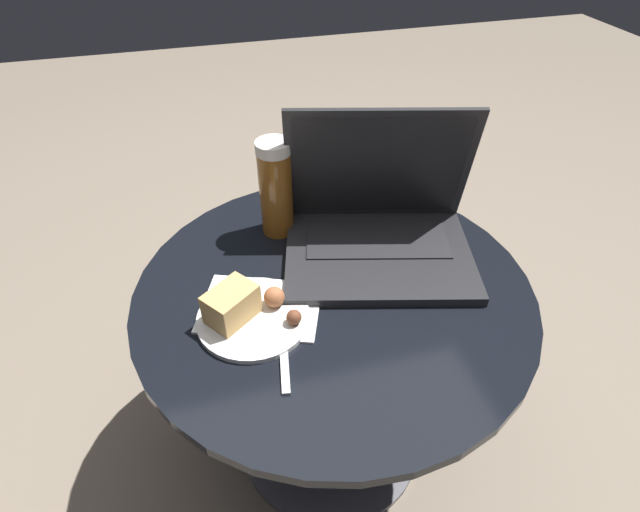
{
  "coord_description": "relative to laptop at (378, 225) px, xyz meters",
  "views": [
    {
      "loc": [
        -0.19,
        -0.59,
        1.08
      ],
      "look_at": [
        -0.02,
        0.0,
        0.56
      ],
      "focal_mm": 28.0,
      "sensor_mm": 36.0,
      "label": 1
    }
  ],
  "objects": [
    {
      "name": "ground_plane",
      "position": [
        -0.11,
        -0.08,
        -0.54
      ],
      "size": [
        6.0,
        6.0,
        0.0
      ],
      "primitive_type": "plane",
      "color": "#726656"
    },
    {
      "name": "table",
      "position": [
        -0.11,
        -0.08,
        -0.19
      ],
      "size": [
        0.68,
        0.68,
        0.49
      ],
      "color": "#515156",
      "rests_on": "ground_plane"
    },
    {
      "name": "napkin",
      "position": [
        -0.24,
        -0.1,
        -0.05
      ],
      "size": [
        0.23,
        0.19,
        0.0
      ],
      "color": "white",
      "rests_on": "table"
    },
    {
      "name": "laptop",
      "position": [
        0.0,
        0.0,
        0.0
      ],
      "size": [
        0.39,
        0.33,
        0.26
      ],
      "color": "#232326",
      "rests_on": "table"
    },
    {
      "name": "beer_glass",
      "position": [
        -0.16,
        0.1,
        0.04
      ],
      "size": [
        0.06,
        0.06,
        0.19
      ],
      "color": "brown",
      "rests_on": "table"
    },
    {
      "name": "snack_plate",
      "position": [
        -0.26,
        -0.12,
        -0.03
      ],
      "size": [
        0.18,
        0.18,
        0.06
      ],
      "color": "silver",
      "rests_on": "table"
    },
    {
      "name": "fork",
      "position": [
        -0.22,
        -0.17,
        -0.05
      ],
      "size": [
        0.05,
        0.17,
        0.01
      ],
      "color": "silver",
      "rests_on": "table"
    }
  ]
}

